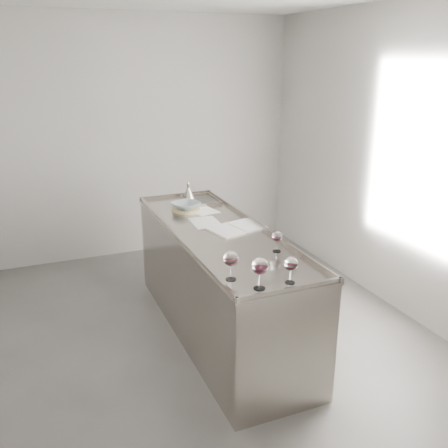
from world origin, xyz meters
name	(u,v)px	position (x,y,z in m)	size (l,w,h in m)	color
room_shell	(169,193)	(0.00, 0.00, 1.40)	(4.54, 5.04, 2.84)	#524F4D
counter	(219,283)	(0.50, 0.30, 0.47)	(0.77, 2.42, 0.97)	#9F978E
wine_glass_left	(231,259)	(0.23, -0.59, 1.08)	(0.10, 0.10, 0.20)	white
wine_glass_middle	(260,267)	(0.34, -0.78, 1.09)	(0.11, 0.11, 0.21)	white
wine_glass_right	(291,265)	(0.56, -0.78, 1.07)	(0.09, 0.09, 0.18)	white
wine_glass_small	(277,237)	(0.74, -0.27, 1.05)	(0.08, 0.08, 0.16)	white
notebook	(236,228)	(0.67, 0.32, 0.95)	(0.50, 0.40, 0.02)	white
loose_paper_top	(203,210)	(0.59, 0.92, 0.94)	(0.21, 0.30, 0.00)	white
loose_paper_under	(205,222)	(0.48, 0.56, 0.94)	(0.23, 0.33, 0.00)	silver
trivet	(186,210)	(0.44, 0.97, 0.95)	(0.27, 0.27, 0.02)	#C8BB81
ceramic_bowl	(186,206)	(0.44, 0.97, 0.99)	(0.25, 0.25, 0.06)	gray
wine_funnel	(189,193)	(0.60, 1.38, 1.00)	(0.13, 0.13, 0.19)	#9B938A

